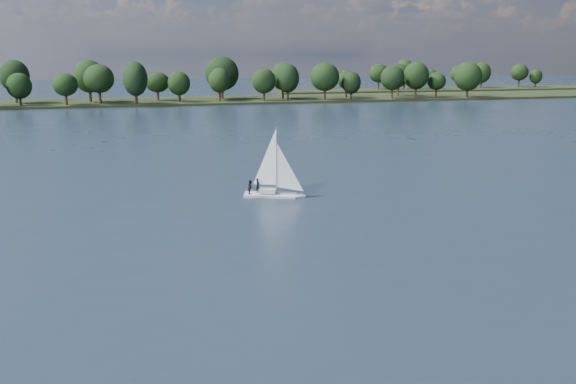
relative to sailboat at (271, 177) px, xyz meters
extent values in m
plane|color=#233342|center=(6.52, 51.78, -2.46)|extent=(700.00, 700.00, 0.00)
cube|color=black|center=(6.52, 163.78, -2.46)|extent=(660.00, 40.00, 1.50)
cube|color=black|center=(166.52, 211.78, -2.46)|extent=(220.00, 30.00, 1.40)
cube|color=silver|center=(0.11, 0.00, -2.46)|extent=(6.90, 4.28, 0.79)
cube|color=silver|center=(0.11, 0.00, -1.67)|extent=(2.27, 1.84, 0.49)
cylinder|color=silver|center=(0.11, 0.00, 2.02)|extent=(0.12, 0.12, 7.88)
imported|color=black|center=(-1.48, 0.48, -1.06)|extent=(0.69, 0.74, 1.70)
imported|color=black|center=(-2.53, -0.28, -1.06)|extent=(0.89, 1.00, 1.70)
camera|label=1|loc=(-18.52, -72.71, 14.18)|focal=40.00mm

